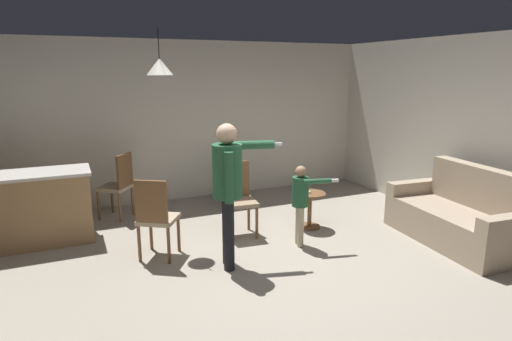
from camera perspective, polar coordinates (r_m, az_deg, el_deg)
ground at (r=5.03m, az=2.87°, el=-12.90°), size 7.68×7.68×0.00m
wall_back at (r=7.56m, az=-8.06°, el=6.53°), size 6.40×0.10×2.70m
wall_right at (r=6.67m, az=28.46°, el=4.20°), size 0.10×6.40×2.70m
couch_floral at (r=6.23m, az=25.24°, el=-5.66°), size 1.00×1.87×1.00m
kitchen_counter at (r=6.22m, az=-26.65°, el=-4.43°), size 1.26×0.66×0.95m
side_table_by_couch at (r=6.17m, az=7.15°, el=-4.67°), size 0.44×0.44×0.52m
person_adult at (r=4.74m, az=-3.65°, el=-1.29°), size 0.85×0.47×1.65m
person_child at (r=5.45m, az=6.01°, el=-3.47°), size 0.52×0.39×1.05m
dining_chair_by_counter at (r=6.80m, az=-17.78°, el=-1.62°), size 0.59×0.59×1.00m
dining_chair_near_wall at (r=5.20m, az=-13.16°, el=-5.84°), size 0.58×0.58×1.00m
dining_chair_centre_back at (r=5.83m, az=-2.36°, el=-3.39°), size 0.46×0.46×1.00m
potted_plant_corner at (r=7.19m, az=-3.42°, el=-1.42°), size 0.47×0.47×0.72m
spare_remote_on_table at (r=6.10m, az=6.84°, el=-2.82°), size 0.05×0.13×0.04m
ceiling_light_pendant at (r=5.47m, az=-12.68°, el=13.32°), size 0.32×0.32×0.55m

